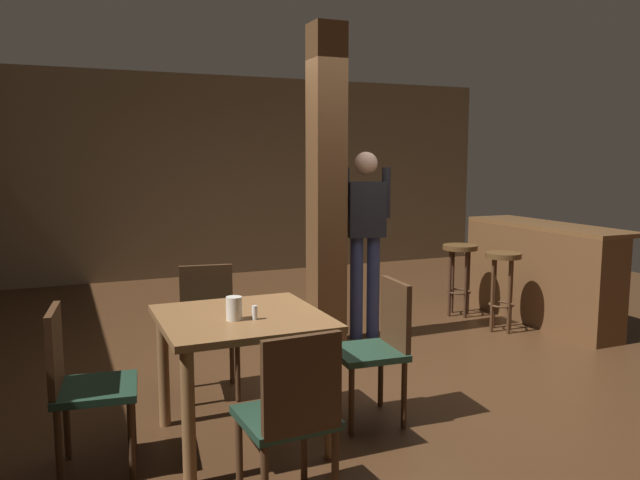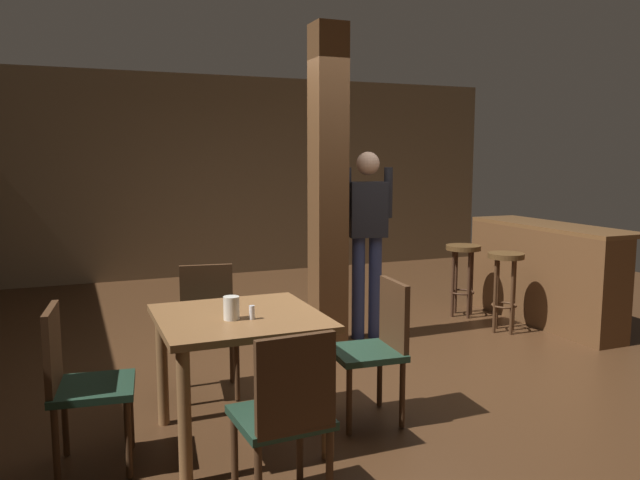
# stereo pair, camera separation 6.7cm
# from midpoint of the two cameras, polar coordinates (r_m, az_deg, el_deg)

# --- Properties ---
(ground_plane) EXTENTS (10.80, 10.80, 0.00)m
(ground_plane) POSITION_cam_midpoint_polar(r_m,az_deg,el_deg) (5.12, 5.44, -11.51)
(ground_plane) COLOR #422816
(wall_back) EXTENTS (8.00, 0.10, 2.80)m
(wall_back) POSITION_cam_midpoint_polar(r_m,az_deg,el_deg) (9.05, -8.15, 5.80)
(wall_back) COLOR #756047
(wall_back) RESTS_ON ground_plane
(pillar) EXTENTS (0.28, 0.28, 2.80)m
(pillar) POSITION_cam_midpoint_polar(r_m,az_deg,el_deg) (5.48, 0.24, 4.74)
(pillar) COLOR brown
(pillar) RESTS_ON ground_plane
(dining_table) EXTENTS (0.93, 0.93, 0.76)m
(dining_table) POSITION_cam_midpoint_polar(r_m,az_deg,el_deg) (3.70, -7.68, -8.78)
(dining_table) COLOR brown
(dining_table) RESTS_ON ground_plane
(chair_east) EXTENTS (0.45, 0.45, 0.89)m
(chair_east) POSITION_cam_midpoint_polar(r_m,az_deg,el_deg) (4.01, 4.88, -9.33)
(chair_east) COLOR #1E3828
(chair_east) RESTS_ON ground_plane
(chair_west) EXTENTS (0.47, 0.47, 0.89)m
(chair_west) POSITION_cam_midpoint_polar(r_m,az_deg,el_deg) (3.61, -21.59, -11.84)
(chair_west) COLOR #1E3828
(chair_west) RESTS_ON ground_plane
(chair_south) EXTENTS (0.44, 0.44, 0.89)m
(chair_south) POSITION_cam_midpoint_polar(r_m,az_deg,el_deg) (2.99, -3.25, -15.42)
(chair_south) COLOR #1E3828
(chair_south) RESTS_ON ground_plane
(chair_north) EXTENTS (0.48, 0.48, 0.89)m
(chair_north) POSITION_cam_midpoint_polar(r_m,az_deg,el_deg) (4.54, -10.61, -7.41)
(chair_north) COLOR #1E3828
(chair_north) RESTS_ON ground_plane
(napkin_cup) EXTENTS (0.09, 0.09, 0.13)m
(napkin_cup) POSITION_cam_midpoint_polar(r_m,az_deg,el_deg) (3.55, -8.40, -6.20)
(napkin_cup) COLOR silver
(napkin_cup) RESTS_ON dining_table
(salt_shaker) EXTENTS (0.03, 0.03, 0.08)m
(salt_shaker) POSITION_cam_midpoint_polar(r_m,az_deg,el_deg) (3.55, -6.53, -6.61)
(salt_shaker) COLOR silver
(salt_shaker) RESTS_ON dining_table
(standing_person) EXTENTS (0.47, 0.26, 1.72)m
(standing_person) POSITION_cam_midpoint_polar(r_m,az_deg,el_deg) (5.70, 3.83, 0.83)
(standing_person) COLOR black
(standing_person) RESTS_ON ground_plane
(bar_counter) EXTENTS (0.56, 1.89, 1.00)m
(bar_counter) POSITION_cam_midpoint_polar(r_m,az_deg,el_deg) (6.70, 19.11, -2.81)
(bar_counter) COLOR brown
(bar_counter) RESTS_ON ground_plane
(bar_stool_near) EXTENTS (0.34, 0.34, 0.77)m
(bar_stool_near) POSITION_cam_midpoint_polar(r_m,az_deg,el_deg) (6.22, 16.05, -2.90)
(bar_stool_near) COLOR #4C3319
(bar_stool_near) RESTS_ON ground_plane
(bar_stool_mid) EXTENTS (0.36, 0.36, 0.76)m
(bar_stool_mid) POSITION_cam_midpoint_polar(r_m,az_deg,el_deg) (6.73, 12.38, -2.00)
(bar_stool_mid) COLOR #4C3319
(bar_stool_mid) RESTS_ON ground_plane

